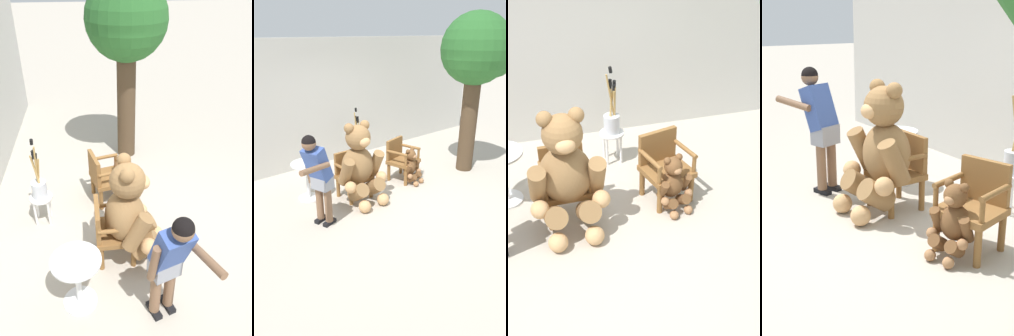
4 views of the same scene
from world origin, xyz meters
TOP-DOWN VIEW (x-y plane):
  - ground_plane at (0.00, 0.00)m, footprint 60.00×60.00m
  - wooden_chair_left at (-0.63, 0.47)m, footprint 0.56×0.52m
  - wooden_chair_right at (0.61, 0.47)m, footprint 0.67×0.64m
  - teddy_bear_large at (-0.63, 0.21)m, footprint 0.89×0.84m
  - teddy_bear_small at (0.64, 0.19)m, footprint 0.46×0.47m
  - person_visitor at (-1.62, -0.06)m, footprint 0.70×0.64m
  - white_stool at (0.18, 1.45)m, footprint 0.34×0.34m
  - brush_bucket at (0.19, 1.45)m, footprint 0.22×0.22m
  - round_side_table at (-1.33, 0.90)m, footprint 0.56×0.56m

SIDE VIEW (x-z plane):
  - ground_plane at x=0.00m, z-range 0.00..0.00m
  - white_stool at x=0.18m, z-range 0.13..0.59m
  - teddy_bear_small at x=0.64m, z-range -0.01..0.74m
  - round_side_table at x=-1.33m, z-range 0.09..0.81m
  - wooden_chair_left at x=-0.63m, z-range 0.03..0.89m
  - wooden_chair_right at x=0.61m, z-range 0.03..0.89m
  - brush_bucket at x=0.19m, z-range 0.17..1.14m
  - teddy_bear_large at x=-0.63m, z-range -0.02..1.48m
  - person_visitor at x=-1.62m, z-range 0.14..1.70m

